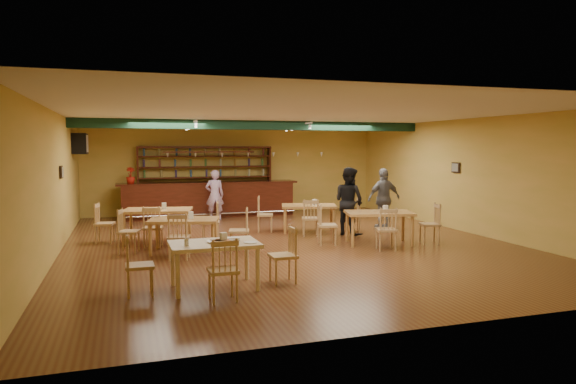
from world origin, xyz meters
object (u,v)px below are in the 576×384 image
object	(u,v)px
dining_table_a	(158,225)
dining_table_c	(184,235)
bar_counter	(209,199)
near_table	(214,266)
dining_table_b	(309,218)
dining_table_d	(379,228)
patron_right_a	(349,201)
patron_bar	(215,195)

from	to	relation	value
dining_table_a	dining_table_c	xyz separation A→B (m)	(0.46, -1.42, -0.03)
bar_counter	near_table	bearing A→B (deg)	-98.47
bar_counter	dining_table_b	xyz separation A→B (m)	(2.07, -3.77, -0.21)
dining_table_d	patron_right_a	size ratio (longest dim) A/B	0.87
dining_table_c	patron_bar	size ratio (longest dim) A/B	0.93
dining_table_a	patron_right_a	distance (m)	4.79
bar_counter	patron_bar	xyz separation A→B (m)	(0.04, -0.83, 0.21)
dining_table_b	patron_right_a	distance (m)	1.24
dining_table_d	patron_bar	world-z (taller)	patron_bar
dining_table_a	dining_table_b	bearing A→B (deg)	16.89
dining_table_c	patron_bar	distance (m)	4.92
bar_counter	dining_table_b	distance (m)	4.30
bar_counter	dining_table_a	xyz separation A→B (m)	(-1.87, -4.09, -0.17)
dining_table_d	near_table	distance (m)	5.02
dining_table_a	near_table	bearing A→B (deg)	-70.17
bar_counter	patron_right_a	size ratio (longest dim) A/B	3.30
dining_table_a	dining_table_b	world-z (taller)	dining_table_a
dining_table_d	near_table	bearing A→B (deg)	-134.11
patron_bar	dining_table_b	bearing A→B (deg)	128.96
dining_table_c	near_table	xyz separation A→B (m)	(0.14, -3.04, 0.01)
bar_counter	patron_right_a	world-z (taller)	patron_right_a
dining_table_b	patron_bar	size ratio (longest dim) A/B	0.92
dining_table_c	near_table	bearing A→B (deg)	-72.61
dining_table_d	near_table	size ratio (longest dim) A/B	1.09
dining_table_c	dining_table_d	bearing A→B (deg)	9.22
near_table	patron_bar	distance (m)	7.84
dining_table_d	bar_counter	bearing A→B (deg)	131.47
dining_table_c	dining_table_d	size ratio (longest dim) A/B	0.96
dining_table_a	bar_counter	bearing A→B (deg)	77.63
dining_table_a	near_table	distance (m)	4.49
patron_right_a	patron_bar	bearing A→B (deg)	12.78
dining_table_b	patron_right_a	bearing A→B (deg)	-28.51
patron_right_a	dining_table_b	bearing A→B (deg)	20.72
dining_table_d	patron_bar	size ratio (longest dim) A/B	0.98
near_table	dining_table_b	bearing A→B (deg)	54.40
bar_counter	dining_table_c	bearing A→B (deg)	-104.39
dining_table_c	patron_right_a	xyz separation A→B (m)	(4.28, 0.94, 0.51)
dining_table_b	dining_table_c	bearing A→B (deg)	-136.93
patron_bar	patron_right_a	world-z (taller)	patron_right_a
dining_table_d	patron_right_a	bearing A→B (deg)	110.58
bar_counter	dining_table_d	xyz separation A→B (m)	(3.01, -5.93, -0.19)
dining_table_c	near_table	size ratio (longest dim) A/B	1.04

